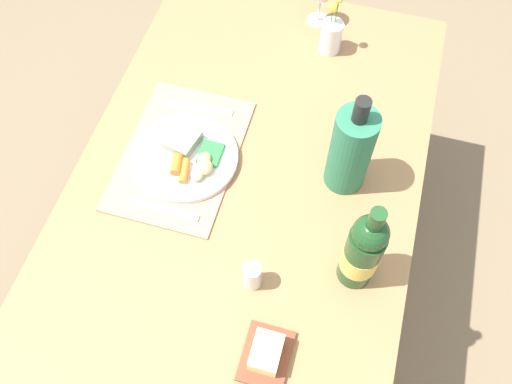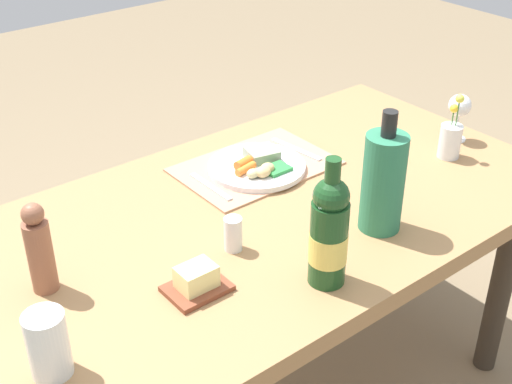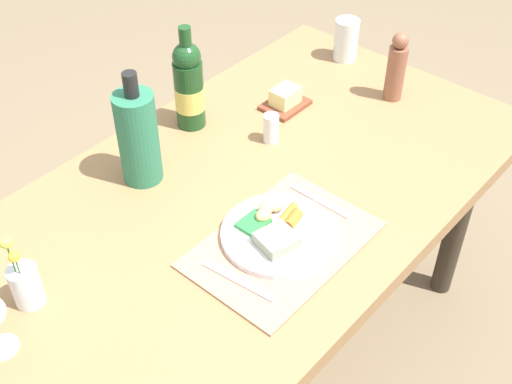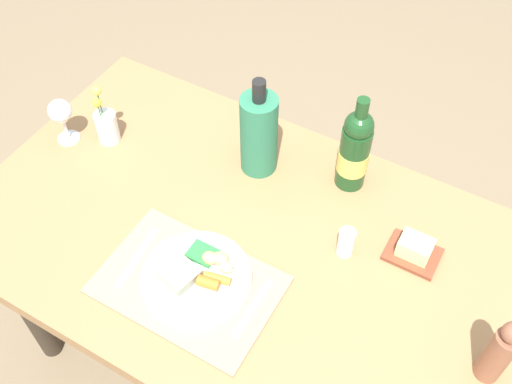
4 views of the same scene
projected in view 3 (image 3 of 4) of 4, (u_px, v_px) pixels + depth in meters
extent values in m
plane|color=#7D6A4F|center=(251.00, 355.00, 2.12)|extent=(8.00, 8.00, 0.00)
cube|color=#9A7148|center=(250.00, 196.00, 1.67)|extent=(1.54, 0.86, 0.05)
cylinder|color=#362C22|center=(459.00, 218.00, 2.12)|extent=(0.07, 0.07, 0.66)
cylinder|color=#362C22|center=(305.00, 142.00, 2.42)|extent=(0.07, 0.07, 0.66)
cube|color=tan|center=(283.00, 244.00, 1.51)|extent=(0.42, 0.29, 0.01)
cylinder|color=silver|center=(279.00, 234.00, 1.51)|extent=(0.27, 0.27, 0.02)
cube|color=gray|center=(277.00, 240.00, 1.47)|extent=(0.10, 0.09, 0.03)
cylinder|color=orange|center=(293.00, 220.00, 1.52)|extent=(0.06, 0.04, 0.03)
cylinder|color=orange|center=(288.00, 214.00, 1.54)|extent=(0.07, 0.03, 0.02)
ellipsoid|color=tan|center=(263.00, 215.00, 1.53)|extent=(0.04, 0.03, 0.03)
ellipsoid|color=tan|center=(266.00, 208.00, 1.55)|extent=(0.04, 0.04, 0.03)
ellipsoid|color=#C9B981|center=(277.00, 206.00, 1.56)|extent=(0.04, 0.03, 0.02)
cube|color=#2D8C3F|center=(253.00, 223.00, 1.52)|extent=(0.07, 0.06, 0.01)
cube|color=silver|center=(238.00, 280.00, 1.42)|extent=(0.04, 0.18, 0.00)
cube|color=silver|center=(320.00, 201.00, 1.61)|extent=(0.02, 0.17, 0.00)
cube|color=brown|center=(285.00, 105.00, 1.92)|extent=(0.13, 0.10, 0.01)
cube|color=#F5EA95|center=(285.00, 96.00, 1.90)|extent=(0.08, 0.06, 0.05)
cylinder|color=#2C7552|center=(138.00, 138.00, 1.61)|extent=(0.10, 0.10, 0.24)
cylinder|color=black|center=(130.00, 85.00, 1.51)|extent=(0.04, 0.04, 0.06)
cylinder|color=silver|center=(26.00, 286.00, 1.35)|extent=(0.06, 0.06, 0.10)
cylinder|color=#3F7233|center=(17.00, 274.00, 1.33)|extent=(0.00, 0.00, 0.18)
sphere|color=#DBE24C|center=(6.00, 243.00, 1.27)|extent=(0.02, 0.02, 0.02)
cylinder|color=#3F7233|center=(23.00, 281.00, 1.33)|extent=(0.00, 0.00, 0.14)
sphere|color=yellow|center=(14.00, 257.00, 1.28)|extent=(0.02, 0.02, 0.02)
cylinder|color=white|center=(3.00, 347.00, 1.30)|extent=(0.06, 0.06, 0.00)
cylinder|color=white|center=(271.00, 128.00, 1.78)|extent=(0.04, 0.04, 0.08)
cylinder|color=brown|center=(395.00, 73.00, 1.91)|extent=(0.05, 0.05, 0.16)
sphere|color=brown|center=(401.00, 41.00, 1.84)|extent=(0.05, 0.05, 0.05)
cylinder|color=silver|center=(346.00, 40.00, 2.09)|extent=(0.08, 0.08, 0.13)
cylinder|color=silver|center=(345.00, 47.00, 2.10)|extent=(0.07, 0.07, 0.07)
cylinder|color=#1A451F|center=(190.00, 94.00, 1.80)|extent=(0.08, 0.08, 0.19)
sphere|color=#1A451F|center=(187.00, 57.00, 1.72)|extent=(0.08, 0.08, 0.08)
cylinder|color=#1A451F|center=(185.00, 41.00, 1.69)|extent=(0.03, 0.03, 0.08)
cylinder|color=#E3CC5C|center=(190.00, 97.00, 1.80)|extent=(0.08, 0.08, 0.07)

